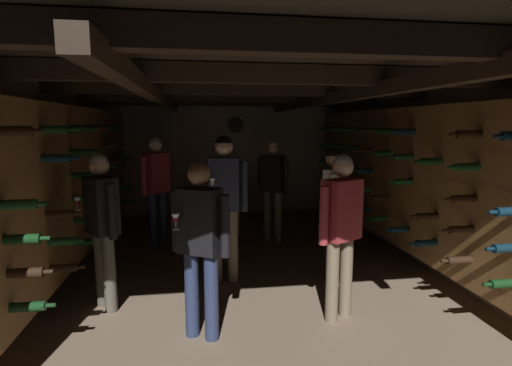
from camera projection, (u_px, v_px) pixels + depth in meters
The scene contains 11 objects.
ground_plane at pixel (247, 268), 5.00m from camera, with size 8.40×8.40×0.00m, color #7A6651.
room_shell at pixel (244, 157), 5.06m from camera, with size 4.72×6.52×2.41m.
wine_crate_stack at pixel (224, 216), 6.60m from camera, with size 0.52×0.35×0.60m.
display_bottle at pixel (230, 190), 6.58m from camera, with size 0.08×0.08×0.35m.
person_host_center at pixel (224, 195), 4.45m from camera, with size 0.54×0.33×1.71m.
person_guest_mid_left at pixel (102, 218), 3.79m from camera, with size 0.44×0.45×1.56m.
person_guest_far_left at pixel (157, 181), 5.81m from camera, with size 0.40×0.45×1.65m.
person_guest_near_right at pixel (341, 222), 3.59m from camera, with size 0.49×0.35×1.57m.
person_guest_mid_right at pixel (332, 202), 4.61m from camera, with size 0.33×0.51×1.55m.
person_guest_far_right at pixel (273, 181), 6.06m from camera, with size 0.46×0.39×1.59m.
person_guest_near_left at pixel (200, 235), 3.26m from camera, with size 0.48×0.36×1.54m.
Camera 1 is at (-0.60, -4.74, 1.84)m, focal length 27.27 mm.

